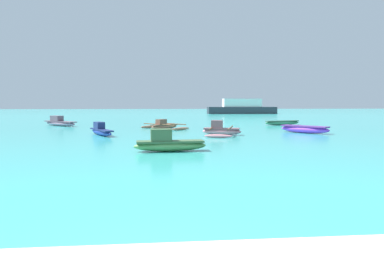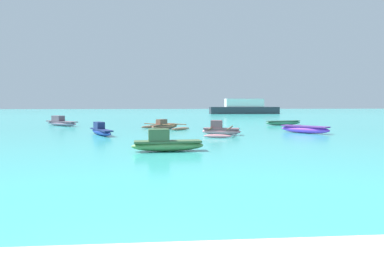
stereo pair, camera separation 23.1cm
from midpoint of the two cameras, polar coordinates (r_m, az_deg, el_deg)
moored_boat_0 at (r=31.28m, az=-20.81°, el=0.90°), size 3.54×3.31×0.86m
moored_boat_1 at (r=20.71m, az=5.10°, el=-0.37°), size 2.56×4.01×0.89m
moored_boat_2 at (r=21.31m, az=-14.66°, el=-0.41°), size 1.99×3.31×0.78m
moored_boat_3 at (r=31.20m, az=15.17°, el=0.87°), size 3.50×1.38×0.40m
moored_boat_4 at (r=25.62m, az=-4.38°, el=0.37°), size 3.74×3.83×0.74m
moored_boat_5 at (r=13.64m, az=-3.84°, el=-2.58°), size 2.93×0.92×0.89m
moored_boat_6 at (r=23.20m, az=18.55°, el=-0.16°), size 2.65×3.07×0.47m
distant_ferry at (r=64.82m, az=8.76°, el=3.38°), size 12.80×2.82×2.82m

